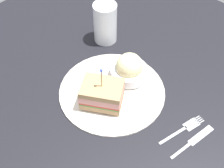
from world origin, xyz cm
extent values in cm
cube|color=black|center=(0.00, 0.00, -1.00)|extent=(107.66, 107.66, 2.00)
cylinder|color=silver|center=(0.00, 0.00, 0.47)|extent=(26.27, 26.27, 0.94)
cube|color=tan|center=(-0.84, 4.27, 1.67)|extent=(11.63, 10.75, 1.47)
cube|color=#478438|center=(-0.84, 4.27, 2.61)|extent=(11.63, 10.75, 0.40)
cube|color=red|center=(-0.84, 4.27, 3.06)|extent=(11.63, 10.75, 0.50)
cube|color=#E59389|center=(-0.84, 4.27, 4.19)|extent=(11.63, 10.75, 1.77)
cube|color=tan|center=(-0.84, 4.27, 5.82)|extent=(11.63, 10.75, 1.47)
cylinder|color=tan|center=(-0.84, 4.27, 8.72)|extent=(0.30, 0.30, 5.80)
sphere|color=blue|center=(-0.84, 4.27, 11.62)|extent=(0.70, 0.70, 0.70)
cylinder|color=white|center=(0.32, -6.37, 2.19)|extent=(9.45, 9.45, 2.51)
sphere|color=beige|center=(0.32, -6.37, 4.34)|extent=(6.81, 6.81, 6.81)
cylinder|color=beige|center=(15.04, -13.40, 4.10)|extent=(5.80, 5.80, 8.20)
cylinder|color=white|center=(15.04, -13.40, 5.83)|extent=(6.59, 6.59, 11.66)
cube|color=silver|center=(-18.50, 0.35, 0.18)|extent=(2.52, 7.76, 0.35)
cube|color=silver|center=(-19.92, -5.20, 0.18)|extent=(3.02, 4.03, 0.35)
cube|color=silver|center=(-21.19, -7.15, 0.18)|extent=(0.67, 1.98, 0.35)
cube|color=silver|center=(-20.70, -7.27, 0.18)|extent=(0.67, 1.98, 0.35)
cube|color=silver|center=(-20.22, -7.39, 0.18)|extent=(0.67, 1.98, 0.35)
cube|color=silver|center=(-19.74, -7.52, 0.18)|extent=(0.67, 1.98, 0.35)
cube|color=silver|center=(-22.05, 1.21, 0.18)|extent=(1.90, 7.43, 0.35)
cube|color=silver|center=(-23.01, -4.22, 0.18)|extent=(2.70, 7.15, 0.24)
camera|label=1|loc=(-31.56, 34.01, 56.71)|focal=47.05mm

